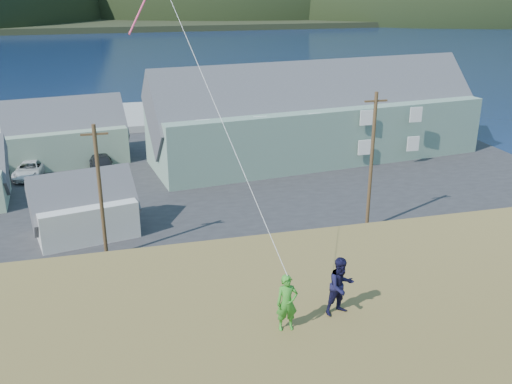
# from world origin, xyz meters

# --- Properties ---
(ground) EXTENTS (900.00, 900.00, 0.00)m
(ground) POSITION_xyz_m (0.00, 0.00, 0.00)
(ground) COLOR #0A1638
(ground) RESTS_ON ground
(grass_strip) EXTENTS (110.00, 8.00, 0.10)m
(grass_strip) POSITION_xyz_m (0.00, -2.00, 0.05)
(grass_strip) COLOR #4C3D19
(grass_strip) RESTS_ON ground
(waterfront_lot) EXTENTS (72.00, 36.00, 0.12)m
(waterfront_lot) POSITION_xyz_m (0.00, 17.00, 0.06)
(waterfront_lot) COLOR #28282B
(waterfront_lot) RESTS_ON ground
(wharf) EXTENTS (26.00, 14.00, 0.90)m
(wharf) POSITION_xyz_m (-6.00, 40.00, 0.45)
(wharf) COLOR gray
(wharf) RESTS_ON ground
(far_shore) EXTENTS (900.00, 320.00, 2.00)m
(far_shore) POSITION_xyz_m (0.00, 330.00, 1.00)
(far_shore) COLOR black
(far_shore) RESTS_ON ground
(far_hills) EXTENTS (760.00, 265.00, 143.00)m
(far_hills) POSITION_xyz_m (35.59, 279.38, 2.00)
(far_hills) COLOR black
(far_hills) RESTS_ON ground
(lodge) EXTENTS (33.32, 13.01, 11.42)m
(lodge) POSITION_xyz_m (16.54, 18.95, 4.40)
(lodge) COLOR slate
(lodge) RESTS_ON waterfront_lot
(shed_white) EXTENTS (7.69, 5.89, 5.47)m
(shed_white) POSITION_xyz_m (-5.23, 5.60, 2.12)
(shed_white) COLOR silver
(shed_white) RESTS_ON waterfront_lot
(shed_palegreen_far) EXTENTS (12.03, 7.96, 7.56)m
(shed_palegreen_far) POSITION_xyz_m (-7.24, 23.78, 2.88)
(shed_palegreen_far) COLOR gray
(shed_palegreen_far) RESTS_ON waterfront_lot
(utility_poles) EXTENTS (33.26, 0.24, 9.70)m
(utility_poles) POSITION_xyz_m (-2.12, 1.50, 4.57)
(utility_poles) COLOR #47331E
(utility_poles) RESTS_ON waterfront_lot
(parked_cars) EXTENTS (23.31, 11.02, 1.53)m
(parked_cars) POSITION_xyz_m (-7.98, 20.79, 0.85)
(parked_cars) COLOR #AA142A
(parked_cars) RESTS_ON waterfront_lot
(kite_flyer_green) EXTENTS (0.65, 0.45, 1.71)m
(kite_flyer_green) POSITION_xyz_m (1.41, -18.94, 8.05)
(kite_flyer_green) COLOR #348B26
(kite_flyer_green) RESTS_ON hillside
(kite_flyer_navy) EXTENTS (1.02, 0.87, 1.82)m
(kite_flyer_navy) POSITION_xyz_m (3.21, -18.54, 8.11)
(kite_flyer_navy) COLOR black
(kite_flyer_navy) RESTS_ON hillside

